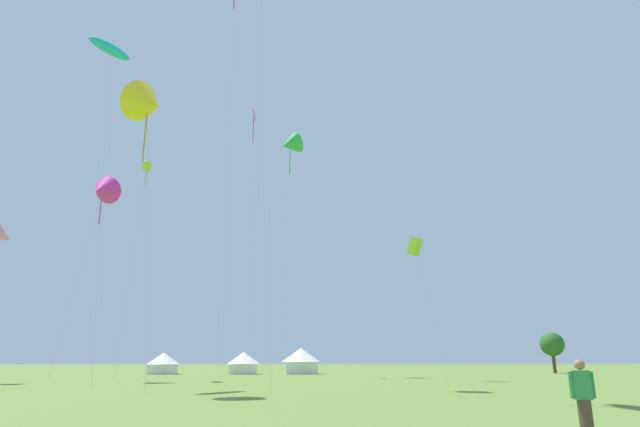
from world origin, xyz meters
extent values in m
cube|color=purple|center=(-6.12, 56.53, 31.42)|extent=(0.64, 2.36, 2.31)
cylinder|color=#63238B|center=(-6.12, 56.53, 29.08)|extent=(0.07, 0.07, 3.48)
cylinder|color=#B2B2B7|center=(-5.45, 55.65, 15.71)|extent=(1.36, 1.79, 31.42)
ellipsoid|color=#99DB2D|center=(-16.07, 46.57, 20.33)|extent=(1.42, 2.71, 0.75)
cylinder|color=olive|center=(-16.07, 46.57, 18.99)|extent=(0.06, 0.06, 1.68)
cylinder|color=#B2B2B7|center=(-16.49, 45.88, 10.16)|extent=(0.87, 1.39, 20.33)
ellipsoid|color=#1EB7CC|center=(-16.77, 34.31, 25.82)|extent=(3.51, 3.92, 1.36)
cylinder|color=#B2B2B7|center=(-15.89, 33.79, 12.91)|extent=(1.78, 1.08, 25.82)
cone|color=green|center=(-1.50, 56.70, 27.46)|extent=(3.79, 3.50, 3.28)
cylinder|color=#207C31|center=(-1.50, 56.70, 25.12)|extent=(0.08, 0.08, 3.30)
cylinder|color=#B2B2B7|center=(-1.95, 56.06, 13.73)|extent=(0.92, 1.31, 27.46)
cone|color=yellow|center=(-11.37, 26.50, 17.23)|extent=(4.02, 3.92, 3.28)
cylinder|color=#A79518|center=(-11.37, 26.50, 14.92)|extent=(0.08, 0.08, 3.26)
cylinder|color=#B2B2B7|center=(-10.60, 25.97, 8.61)|extent=(1.57, 1.08, 17.23)
cylinder|color=#B2B2B7|center=(-7.06, 36.42, 17.97)|extent=(0.61, 1.68, 35.93)
cone|color=#E02DA3|center=(-19.05, 43.39, 16.71)|extent=(3.08, 3.31, 3.08)
cylinder|color=#9D2072|center=(-19.05, 43.39, 14.76)|extent=(0.08, 0.08, 2.56)
cylinder|color=#B2B2B7|center=(-20.19, 42.87, 8.35)|extent=(2.30, 1.06, 16.71)
cube|color=#99DB2D|center=(9.70, 42.38, 11.78)|extent=(1.48, 1.52, 1.82)
cylinder|color=#B2B2B7|center=(10.48, 41.19, 5.89)|extent=(1.58, 2.38, 11.78)
cylinder|color=#B2B2B7|center=(-4.42, 26.79, 18.66)|extent=(2.38, 1.24, 37.32)
cylinder|color=#473828|center=(3.38, 6.60, 0.45)|extent=(0.28, 0.28, 0.90)
cube|color=#338C4C|center=(3.38, 6.60, 1.20)|extent=(0.41, 0.33, 0.60)
sphere|color=#9E7051|center=(3.38, 6.60, 1.62)|extent=(0.22, 0.22, 0.22)
cylinder|color=#338C4C|center=(3.14, 6.60, 1.20)|extent=(0.09, 0.09, 0.55)
cylinder|color=#338C4C|center=(3.62, 6.60, 1.20)|extent=(0.09, 0.09, 0.55)
cube|color=white|center=(-16.10, 62.89, 0.58)|extent=(3.08, 3.08, 1.15)
cone|color=white|center=(-16.10, 62.89, 1.83)|extent=(3.85, 3.85, 1.35)
cube|color=white|center=(-6.56, 62.89, 0.60)|extent=(3.18, 3.18, 1.19)
cone|color=white|center=(-6.56, 62.89, 1.89)|extent=(3.97, 3.97, 1.39)
cube|color=white|center=(0.42, 62.89, 0.71)|extent=(3.79, 3.79, 1.42)
cone|color=white|center=(0.42, 62.89, 2.25)|extent=(4.74, 4.74, 1.66)
cylinder|color=brown|center=(33.27, 63.78, 1.29)|extent=(0.44, 0.44, 2.57)
sphere|color=#286023|center=(33.27, 63.78, 3.64)|extent=(3.05, 3.05, 3.05)
camera|label=1|loc=(-3.30, -4.87, 1.73)|focal=29.97mm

